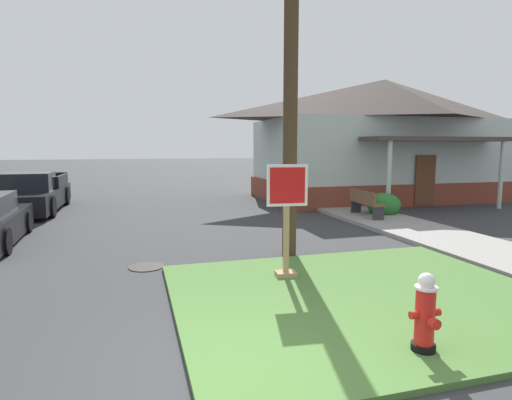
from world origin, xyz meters
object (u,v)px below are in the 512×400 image
(stop_sign, at_px, (287,223))
(manhole_cover, at_px, (146,267))
(street_bench, at_px, (365,202))
(pickup_truck_black, at_px, (32,195))
(fire_hydrant, at_px, (425,314))

(stop_sign, xyz_separation_m, manhole_cover, (-2.39, 1.56, -1.04))
(manhole_cover, relative_size, street_bench, 0.40)
(pickup_truck_black, bearing_deg, street_bench, -23.99)
(manhole_cover, xyz_separation_m, pickup_truck_black, (-3.79, 8.52, 0.61))
(fire_hydrant, height_order, pickup_truck_black, pickup_truck_black)
(manhole_cover, height_order, street_bench, street_bench)
(stop_sign, relative_size, pickup_truck_black, 0.36)
(pickup_truck_black, distance_m, street_bench, 11.87)
(pickup_truck_black, bearing_deg, fire_hydrant, -62.85)
(manhole_cover, height_order, pickup_truck_black, pickup_truck_black)
(fire_hydrant, height_order, manhole_cover, fire_hydrant)
(fire_hydrant, bearing_deg, pickup_truck_black, 117.15)
(stop_sign, height_order, street_bench, stop_sign)
(manhole_cover, distance_m, pickup_truck_black, 9.34)
(fire_hydrant, distance_m, pickup_truck_black, 14.75)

